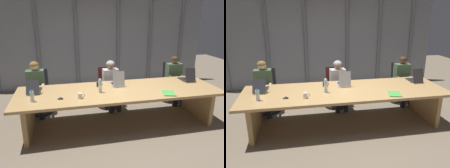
% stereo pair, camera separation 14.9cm
% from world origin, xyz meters
% --- Properties ---
extents(ground_plane, '(13.47, 13.47, 0.00)m').
position_xyz_m(ground_plane, '(0.00, 0.00, 0.00)').
color(ground_plane, '#7F705B').
extents(conference_table, '(4.04, 1.29, 0.75)m').
position_xyz_m(conference_table, '(0.00, 0.00, 0.60)').
color(conference_table, tan).
rests_on(conference_table, ground_plane).
extents(curtain_backdrop, '(6.74, 0.17, 2.94)m').
position_xyz_m(curtain_backdrop, '(-0.00, 2.64, 1.47)').
color(curtain_backdrop, gray).
rests_on(curtain_backdrop, ground_plane).
extents(laptop_left_end, '(0.26, 0.45, 0.27)m').
position_xyz_m(laptop_left_end, '(-1.65, 0.26, 0.80)').
color(laptop_left_end, '#2D2D33').
rests_on(laptop_left_end, conference_table).
extents(laptop_left_mid, '(0.24, 0.40, 0.33)m').
position_xyz_m(laptop_left_mid, '(0.03, 0.30, 0.81)').
color(laptop_left_mid, '#A8ADB7').
rests_on(laptop_left_mid, conference_table).
extents(laptop_center, '(0.24, 0.41, 0.31)m').
position_xyz_m(laptop_center, '(1.65, 0.28, 0.81)').
color(laptop_center, '#2D2D33').
rests_on(laptop_center, conference_table).
extents(office_chair_left_end, '(0.60, 0.60, 0.97)m').
position_xyz_m(office_chair_left_end, '(-1.65, 1.02, 0.36)').
color(office_chair_left_end, '#2D2D38').
rests_on(office_chair_left_end, ground_plane).
extents(office_chair_left_mid, '(0.60, 0.60, 0.94)m').
position_xyz_m(office_chair_left_mid, '(-0.01, 1.02, 0.36)').
color(office_chair_left_mid, '#511E19').
rests_on(office_chair_left_mid, ground_plane).
extents(office_chair_center, '(0.60, 0.61, 0.98)m').
position_xyz_m(office_chair_center, '(1.70, 1.02, 0.37)').
color(office_chair_center, '#2D2D38').
rests_on(office_chair_center, ground_plane).
extents(person_left_end, '(0.39, 0.55, 1.21)m').
position_xyz_m(person_left_end, '(-1.69, 0.86, 0.69)').
color(person_left_end, '#4C6B4C').
rests_on(person_left_end, ground_plane).
extents(person_left_mid, '(0.40, 0.56, 1.15)m').
position_xyz_m(person_left_mid, '(0.03, 0.86, 0.66)').
color(person_left_mid, silver).
rests_on(person_left_mid, ground_plane).
extents(person_center, '(0.39, 0.55, 1.18)m').
position_xyz_m(person_center, '(1.68, 0.86, 0.67)').
color(person_center, '#4C6B4C').
rests_on(person_center, ground_plane).
extents(water_bottle_primary, '(0.07, 0.07, 0.21)m').
position_xyz_m(water_bottle_primary, '(-1.63, -0.27, 0.84)').
color(water_bottle_primary, silver).
rests_on(water_bottle_primary, conference_table).
extents(water_bottle_secondary, '(0.07, 0.07, 0.28)m').
position_xyz_m(water_bottle_secondary, '(-0.40, -0.07, 0.87)').
color(water_bottle_secondary, silver).
rests_on(water_bottle_secondary, conference_table).
extents(coffee_mug_near, '(0.13, 0.08, 0.10)m').
position_xyz_m(coffee_mug_near, '(-0.81, -0.30, 0.80)').
color(coffee_mug_near, white).
rests_on(coffee_mug_near, conference_table).
extents(coffee_mug_far, '(0.13, 0.08, 0.09)m').
position_xyz_m(coffee_mug_far, '(-0.37, 0.30, 0.79)').
color(coffee_mug_far, black).
rests_on(coffee_mug_far, conference_table).
extents(conference_mic_left_side, '(0.11, 0.11, 0.03)m').
position_xyz_m(conference_mic_left_side, '(-1.16, -0.24, 0.76)').
color(conference_mic_left_side, black).
rests_on(conference_mic_left_side, conference_table).
extents(spiral_notepad, '(0.29, 0.35, 0.03)m').
position_xyz_m(spiral_notepad, '(0.86, -0.42, 0.75)').
color(spiral_notepad, '#4CB74C').
rests_on(spiral_notepad, conference_table).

